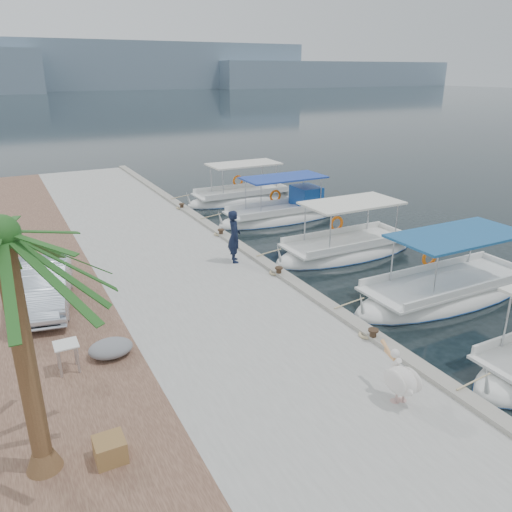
{
  "coord_description": "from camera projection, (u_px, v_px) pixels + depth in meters",
  "views": [
    {
      "loc": [
        -8.51,
        -12.41,
        7.25
      ],
      "look_at": [
        -1.0,
        1.98,
        1.2
      ],
      "focal_mm": 35.0,
      "sensor_mm": 36.0,
      "label": 1
    }
  ],
  "objects": [
    {
      "name": "cobblestone_strip",
      "position": [
        35.0,
        288.0,
        17.13
      ],
      "size": [
        4.0,
        40.0,
        0.5
      ],
      "primitive_type": "cube",
      "color": "brown",
      "rests_on": "ground"
    },
    {
      "name": "distant_hills",
      "position": [
        89.0,
        69.0,
        194.06
      ],
      "size": [
        330.0,
        60.0,
        18.0
      ],
      "color": "gray",
      "rests_on": "ground"
    },
    {
      "name": "tarp_bundle",
      "position": [
        111.0,
        348.0,
        12.53
      ],
      "size": [
        1.1,
        0.9,
        0.4
      ],
      "primitive_type": "ellipsoid",
      "color": "slate",
      "rests_on": "cobblestone_strip"
    },
    {
      "name": "parked_car",
      "position": [
        43.0,
        285.0,
        14.99
      ],
      "size": [
        2.17,
        4.36,
        1.37
      ],
      "primitive_type": "imported",
      "rotation": [
        0.0,
        0.0,
        -0.18
      ],
      "color": "silver",
      "rests_on": "cobblestone_strip"
    },
    {
      "name": "folding_table",
      "position": [
        67.0,
        351.0,
        11.78
      ],
      "size": [
        0.55,
        0.55,
        0.73
      ],
      "color": "silver",
      "rests_on": "cobblestone_strip"
    },
    {
      "name": "fishing_caique_e",
      "position": [
        242.0,
        199.0,
        29.37
      ],
      "size": [
        6.84,
        2.33,
        2.83
      ],
      "color": "white",
      "rests_on": "ground"
    },
    {
      "name": "ground",
      "position": [
        310.0,
        303.0,
        16.53
      ],
      "size": [
        400.0,
        400.0,
        0.0
      ],
      "primitive_type": "plane",
      "color": "black",
      "rests_on": "ground"
    },
    {
      "name": "fishing_caique_b",
      "position": [
        446.0,
        294.0,
        16.97
      ],
      "size": [
        7.6,
        2.54,
        2.83
      ],
      "color": "white",
      "rests_on": "ground"
    },
    {
      "name": "mooring_bollards",
      "position": [
        279.0,
        271.0,
        17.38
      ],
      "size": [
        0.28,
        20.28,
        0.33
      ],
      "color": "black",
      "rests_on": "concrete_quay"
    },
    {
      "name": "quay_curb",
      "position": [
        239.0,
        245.0,
        20.39
      ],
      "size": [
        0.44,
        40.0,
        0.12
      ],
      "primitive_type": "cube",
      "color": "gray",
      "rests_on": "concrete_quay"
    },
    {
      "name": "concrete_quay",
      "position": [
        174.0,
        263.0,
        19.3
      ],
      "size": [
        6.0,
        40.0,
        0.5
      ],
      "primitive_type": "cube",
      "color": "#9B9B96",
      "rests_on": "ground"
    },
    {
      "name": "fisherman",
      "position": [
        234.0,
        236.0,
        18.46
      ],
      "size": [
        0.65,
        0.82,
        1.97
      ],
      "primitive_type": "imported",
      "rotation": [
        0.0,
        0.0,
        1.3
      ],
      "color": "black",
      "rests_on": "concrete_quay"
    },
    {
      "name": "fishing_caique_d",
      "position": [
        282.0,
        216.0,
        25.78
      ],
      "size": [
        6.99,
        2.25,
        2.83
      ],
      "color": "white",
      "rests_on": "ground"
    },
    {
      "name": "wooden_crate",
      "position": [
        110.0,
        449.0,
        9.16
      ],
      "size": [
        0.55,
        0.55,
        0.44
      ],
      "primitive_type": "cube",
      "color": "brown",
      "rests_on": "cobblestone_strip"
    },
    {
      "name": "date_palm",
      "position": [
        2.0,
        236.0,
        7.49
      ],
      "size": [
        4.6,
        4.6,
        5.37
      ],
      "color": "brown",
      "rests_on": "cobblestone_strip"
    },
    {
      "name": "pelican",
      "position": [
        401.0,
        379.0,
        10.66
      ],
      "size": [
        0.65,
        1.41,
        1.09
      ],
      "color": "tan",
      "rests_on": "concrete_quay"
    },
    {
      "name": "fishing_caique_c",
      "position": [
        346.0,
        251.0,
        20.93
      ],
      "size": [
        6.69,
        2.42,
        2.83
      ],
      "color": "white",
      "rests_on": "ground"
    }
  ]
}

